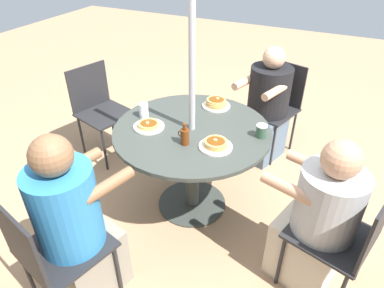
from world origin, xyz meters
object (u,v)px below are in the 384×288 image
object	(u,v)px
syrup_bottle	(185,136)
coffee_cup	(261,131)
pancake_plate_c	(149,126)
patio_table	(192,145)
pancake_plate_a	(216,145)
patio_chair_south	(347,234)
patio_chair_west	(276,102)
pancake_plate_b	(216,103)
diner_west	(265,110)
diner_east	(76,229)
drinking_glass_a	(144,110)
diner_south	(317,223)
patio_chair_east	(50,250)
patio_chair_north	(99,106)

from	to	relation	value
syrup_bottle	coffee_cup	bearing A→B (deg)	-144.77
pancake_plate_c	patio_table	bearing A→B (deg)	-157.66
pancake_plate_a	patio_chair_south	bearing A→B (deg)	168.13
patio_chair_west	pancake_plate_a	world-z (taller)	patio_chair_west
patio_chair_west	pancake_plate_b	bearing A→B (deg)	83.31
pancake_plate_b	syrup_bottle	bearing A→B (deg)	91.43
diner_west	pancake_plate_a	xyz separation A→B (m)	(0.06, 1.16, 0.28)
diner_east	syrup_bottle	bearing A→B (deg)	83.73
diner_east	drinking_glass_a	bearing A→B (deg)	113.36
patio_table	drinking_glass_a	size ratio (longest dim) A/B	10.19
diner_south	pancake_plate_a	world-z (taller)	diner_south
patio_chair_east	diner_west	size ratio (longest dim) A/B	0.80
patio_chair_east	patio_chair_west	world-z (taller)	same
pancake_plate_b	coffee_cup	size ratio (longest dim) A/B	2.45
patio_chair_north	patio_chair_east	bearing A→B (deg)	45.61
diner_south	syrup_bottle	size ratio (longest dim) A/B	6.81
patio_chair_south	pancake_plate_c	bearing A→B (deg)	97.87
patio_chair_north	coffee_cup	bearing A→B (deg)	98.35
patio_chair_east	drinking_glass_a	distance (m)	1.23
patio_chair_north	syrup_bottle	size ratio (longest dim) A/B	5.57
patio_chair_east	diner_west	world-z (taller)	diner_west
pancake_plate_c	drinking_glass_a	world-z (taller)	drinking_glass_a
diner_east	pancake_plate_c	distance (m)	0.92
patio_chair_east	syrup_bottle	bearing A→B (deg)	84.79
diner_west	syrup_bottle	world-z (taller)	diner_west
patio_chair_south	patio_chair_north	bearing A→B (deg)	90.26
patio_chair_east	diner_east	bearing A→B (deg)	90.00
diner_south	coffee_cup	bearing A→B (deg)	67.51
patio_chair_north	patio_chair_west	xyz separation A→B (m)	(-1.56, -0.83, 0.00)
diner_south	patio_chair_west	bearing A→B (deg)	39.85
patio_chair_north	syrup_bottle	world-z (taller)	syrup_bottle
patio_chair_south	patio_chair_west	world-z (taller)	same
diner_east	pancake_plate_c	xyz separation A→B (m)	(0.03, -0.89, 0.23)
drinking_glass_a	patio_chair_east	bearing A→B (deg)	95.17
diner_west	coffee_cup	xyz separation A→B (m)	(-0.18, 0.89, 0.30)
patio_chair_west	coffee_cup	distance (m)	1.10
coffee_cup	drinking_glass_a	world-z (taller)	drinking_glass_a
patio_chair_east	patio_chair_south	bearing A→B (deg)	44.13
pancake_plate_b	drinking_glass_a	distance (m)	0.61
patio_chair_north	patio_chair_south	size ratio (longest dim) A/B	1.00
diner_west	pancake_plate_c	bearing A→B (deg)	78.74
patio_chair_east	pancake_plate_c	size ratio (longest dim) A/B	3.90
patio_chair_west	pancake_plate_a	size ratio (longest dim) A/B	3.90
patio_chair_east	pancake_plate_a	size ratio (longest dim) A/B	3.90
patio_chair_south	diner_west	xyz separation A→B (m)	(0.86, -1.35, -0.03)
patio_chair_east	pancake_plate_c	world-z (taller)	patio_chair_east
patio_chair_north	pancake_plate_c	world-z (taller)	patio_chair_north
patio_chair_south	patio_chair_west	size ratio (longest dim) A/B	1.00
patio_chair_west	diner_west	bearing A→B (deg)	90.00
patio_chair_east	diner_east	world-z (taller)	diner_east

